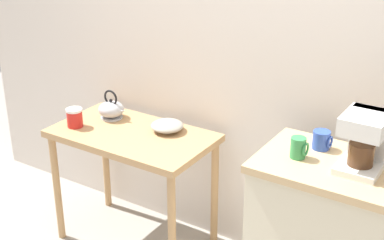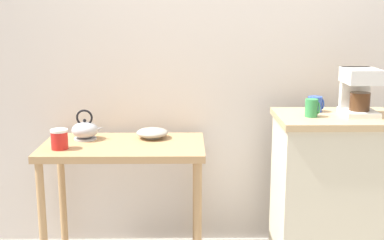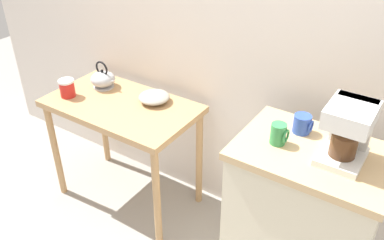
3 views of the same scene
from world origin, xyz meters
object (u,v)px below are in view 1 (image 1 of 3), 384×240
(bowl_stoneware, at_px, (167,126))
(mug_tall_green, at_px, (299,148))
(teakettle, at_px, (112,109))
(coffee_maker, at_px, (365,138))
(mug_blue, at_px, (322,140))
(canister_enamel, at_px, (75,118))

(bowl_stoneware, relative_size, mug_tall_green, 1.92)
(teakettle, bearing_deg, bowl_stoneware, 3.53)
(teakettle, distance_m, coffee_maker, 1.59)
(bowl_stoneware, distance_m, teakettle, 0.40)
(teakettle, xyz_separation_m, mug_tall_green, (1.29, -0.22, 0.17))
(teakettle, height_order, mug_tall_green, mug_tall_green)
(mug_tall_green, bearing_deg, mug_blue, 69.05)
(canister_enamel, xyz_separation_m, mug_blue, (1.44, 0.14, 0.17))
(bowl_stoneware, height_order, mug_blue, mug_blue)
(canister_enamel, bearing_deg, mug_tall_green, -0.18)
(bowl_stoneware, distance_m, mug_tall_green, 0.94)
(mug_blue, bearing_deg, bowl_stoneware, 174.12)
(canister_enamel, height_order, coffee_maker, coffee_maker)
(bowl_stoneware, height_order, coffee_maker, coffee_maker)
(mug_blue, bearing_deg, mug_tall_green, -110.95)
(bowl_stoneware, relative_size, coffee_maker, 0.73)
(teakettle, relative_size, coffee_maker, 0.74)
(bowl_stoneware, bearing_deg, teakettle, -176.47)
(canister_enamel, bearing_deg, teakettle, 64.54)
(coffee_maker, bearing_deg, teakettle, 174.21)
(teakettle, xyz_separation_m, canister_enamel, (-0.10, -0.21, -0.00))
(canister_enamel, bearing_deg, mug_blue, 5.53)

